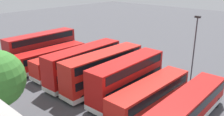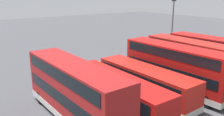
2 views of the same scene
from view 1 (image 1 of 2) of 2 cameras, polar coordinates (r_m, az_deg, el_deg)
The scene contains 11 objects.
ground_plane at distance 38.65m, azimuth 7.42°, elevation -1.01°, with size 140.00×140.00×0.00m, color #47474C.
bus_single_deck_near_end at distance 23.66m, azimuth 17.83°, elevation -11.04°, with size 2.78×12.06×2.95m.
bus_single_deck_second at distance 24.94m, azimuth 9.18°, elevation -8.69°, with size 2.74×11.26×2.95m.
bus_double_decker_third at distance 26.57m, azimuth 3.63°, elevation -4.70°, with size 2.79×10.72×4.55m.
bus_double_decker_fourth at distance 28.82m, azimuth -2.02°, elevation -2.73°, with size 2.84×11.55×4.55m.
bus_double_decker_fifth at distance 30.99m, azimuth -6.73°, elevation -1.27°, with size 2.95×11.47×4.55m.
bus_single_deck_sixth at distance 34.24m, azimuth -10.60°, elevation -0.96°, with size 2.68×10.74×2.95m.
bus_single_deck_seventh at distance 36.80m, azimuth -14.27°, elevation 0.19°, with size 2.74×11.07×2.95m.
bus_double_decker_far_end at distance 39.84m, azimuth -16.50°, elevation 2.66°, with size 2.70×11.66×4.55m.
lamp_post_tall at distance 31.37m, azimuth 19.13°, elevation 2.94°, with size 0.70×0.30×8.62m.
waste_bin_yellow at distance 40.16m, azimuth 2.31°, elevation 0.63°, with size 0.60×0.60×0.95m, color yellow.
Camera 1 is at (-20.53, 30.01, 13.09)m, focal length 38.23 mm.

